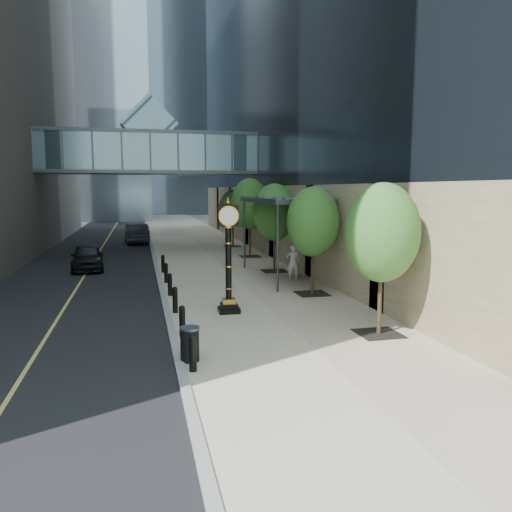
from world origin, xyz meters
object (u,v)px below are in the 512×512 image
at_px(trash_bin, 190,345).
at_px(car_far, 137,234).
at_px(pedestrian, 293,262).
at_px(street_clock, 229,264).
at_px(car_near, 87,257).

bearing_deg(trash_bin, car_far, 92.68).
relative_size(pedestrian, car_far, 0.36).
bearing_deg(trash_bin, pedestrian, 59.82).
xyz_separation_m(street_clock, car_near, (-6.33, 12.30, -1.14)).
relative_size(trash_bin, pedestrian, 0.47).
height_order(street_clock, car_near, street_clock).
bearing_deg(trash_bin, car_near, 103.86).
bearing_deg(pedestrian, street_clock, 63.73).
relative_size(street_clock, car_near, 0.96).
xyz_separation_m(car_near, car_far, (2.82, 14.52, 0.10)).
height_order(pedestrian, car_far, pedestrian).
bearing_deg(car_far, pedestrian, 106.18).
height_order(street_clock, car_far, street_clock).
distance_m(pedestrian, car_near, 12.53).
distance_m(street_clock, car_far, 27.07).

